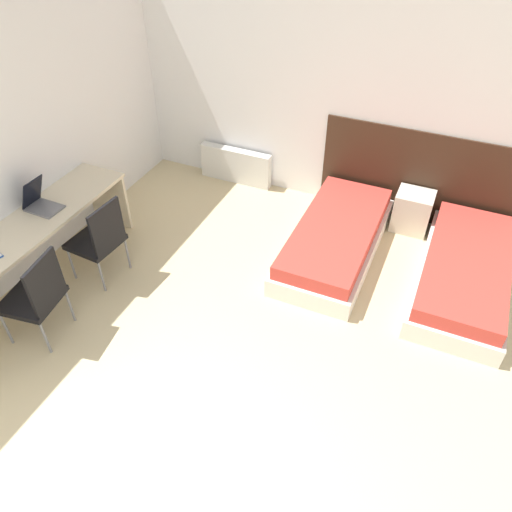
# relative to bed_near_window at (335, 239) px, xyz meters

# --- Properties ---
(wall_back) EXTENTS (5.69, 0.05, 2.70)m
(wall_back) POSITION_rel_bed_near_window_xyz_m (-0.50, 1.03, 1.17)
(wall_back) COLOR white
(wall_back) RESTS_ON ground_plane
(wall_left) EXTENTS (0.05, 5.47, 2.70)m
(wall_left) POSITION_rel_bed_near_window_xyz_m (-2.87, -1.23, 1.17)
(wall_left) COLOR white
(wall_left) RESTS_ON ground_plane
(headboard_panel) EXTENTS (2.31, 0.03, 1.12)m
(headboard_panel) POSITION_rel_bed_near_window_xyz_m (0.67, 0.99, 0.38)
(headboard_panel) COLOR #382316
(headboard_panel) RESTS_ON ground_plane
(bed_near_window) EXTENTS (0.86, 1.91, 0.37)m
(bed_near_window) POSITION_rel_bed_near_window_xyz_m (0.00, 0.00, 0.00)
(bed_near_window) COLOR silver
(bed_near_window) RESTS_ON ground_plane
(bed_near_door) EXTENTS (0.86, 1.91, 0.37)m
(bed_near_door) POSITION_rel_bed_near_window_xyz_m (1.35, 0.00, 0.00)
(bed_near_door) COLOR silver
(bed_near_door) RESTS_ON ground_plane
(nightstand) EXTENTS (0.41, 0.35, 0.48)m
(nightstand) POSITION_rel_bed_near_window_xyz_m (0.67, 0.78, 0.06)
(nightstand) COLOR beige
(nightstand) RESTS_ON ground_plane
(radiator) EXTENTS (0.97, 0.12, 0.46)m
(radiator) POSITION_rel_bed_near_window_xyz_m (-1.64, 0.91, 0.05)
(radiator) COLOR silver
(radiator) RESTS_ON ground_plane
(desk) EXTENTS (0.57, 2.49, 0.74)m
(desk) POSITION_rel_bed_near_window_xyz_m (-2.56, -1.77, 0.41)
(desk) COLOR beige
(desk) RESTS_ON ground_plane
(chair_near_laptop) EXTENTS (0.49, 0.49, 0.91)m
(chair_near_laptop) POSITION_rel_bed_near_window_xyz_m (-2.05, -1.33, 0.32)
(chair_near_laptop) COLOR black
(chair_near_laptop) RESTS_ON ground_plane
(chair_near_notebook) EXTENTS (0.52, 0.52, 0.91)m
(chair_near_notebook) POSITION_rel_bed_near_window_xyz_m (-2.05, -2.20, 0.32)
(chair_near_notebook) COLOR black
(chair_near_notebook) RESTS_ON ground_plane
(laptop) EXTENTS (0.34, 0.25, 0.32)m
(laptop) POSITION_rel_bed_near_window_xyz_m (-2.63, -1.40, 0.62)
(laptop) COLOR slate
(laptop) RESTS_ON desk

